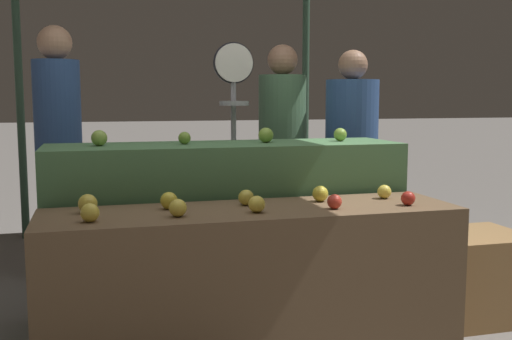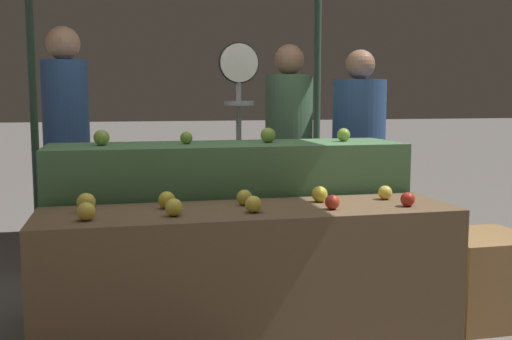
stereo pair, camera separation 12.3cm
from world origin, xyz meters
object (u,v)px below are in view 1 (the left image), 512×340
object	(u,v)px
person_vendor_at_scale	(282,142)
wooden_crate_side	(478,275)
person_customer_right	(351,146)
person_customer_left	(58,132)
produce_scale	(234,111)

from	to	relation	value
person_vendor_at_scale	wooden_crate_side	size ratio (longest dim) A/B	3.30
person_customer_right	wooden_crate_side	size ratio (longest dim) A/B	3.22
person_vendor_at_scale	wooden_crate_side	distance (m)	1.65
person_customer_left	produce_scale	bearing A→B (deg)	157.06
person_vendor_at_scale	person_customer_right	size ratio (longest dim) A/B	1.02
wooden_crate_side	person_customer_right	bearing A→B (deg)	106.40
produce_scale	person_customer_right	distance (m)	0.96
produce_scale	person_customer_left	distance (m)	1.25
produce_scale	person_customer_right	size ratio (longest dim) A/B	1.01
person_customer_left	wooden_crate_side	bearing A→B (deg)	147.34
produce_scale	person_customer_left	world-z (taller)	person_customer_left
person_customer_left	person_customer_right	world-z (taller)	person_customer_left
person_vendor_at_scale	person_customer_left	world-z (taller)	person_customer_left
person_customer_right	person_vendor_at_scale	bearing A→B (deg)	-23.43
person_vendor_at_scale	person_customer_left	xyz separation A→B (m)	(-1.58, 0.19, 0.08)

